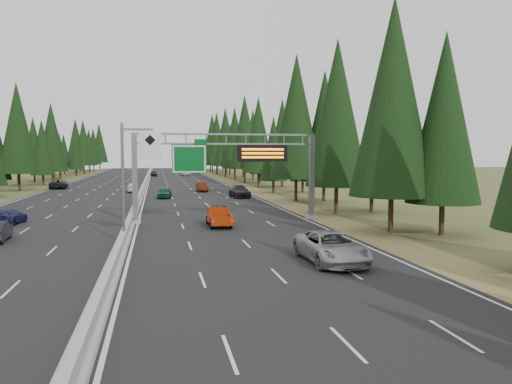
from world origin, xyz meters
TOP-DOWN VIEW (x-y plane):
  - road at (0.00, 80.00)m, footprint 32.00×260.00m
  - shoulder_right at (17.80, 80.00)m, footprint 3.60×260.00m
  - shoulder_left at (-17.80, 80.00)m, footprint 3.60×260.00m
  - median_barrier at (0.00, 80.00)m, footprint 0.70×260.00m
  - sign_gantry at (8.92, 34.88)m, footprint 16.75×0.98m
  - hov_sign_pole at (0.58, 24.97)m, footprint 2.80×0.50m
  - tree_row_right at (21.80, 74.25)m, footprint 12.02×242.93m
  - silver_minivan at (11.59, 16.89)m, footprint 2.95×6.17m
  - red_pickup at (7.21, 32.36)m, footprint 1.78×4.98m
  - car_ahead_green at (3.22, 59.86)m, footprint 2.22×4.56m
  - car_ahead_dkred at (9.29, 70.64)m, footprint 1.71×4.44m
  - car_ahead_dkgrey at (13.47, 59.09)m, footprint 2.57×5.72m
  - car_ahead_white at (10.10, 129.99)m, footprint 2.93×5.62m
  - car_ahead_far at (1.50, 128.71)m, footprint 1.87×4.47m
  - car_onc_blue at (-10.21, 36.51)m, footprint 2.28×4.67m
  - car_onc_white at (-1.50, 71.56)m, footprint 1.98×4.53m
  - car_onc_far at (-14.50, 82.36)m, footprint 3.14×6.04m

SIDE VIEW (x-z plane):
  - shoulder_right at x=17.80m, z-range 0.00..0.06m
  - shoulder_left at x=-17.80m, z-range 0.00..0.06m
  - road at x=0.00m, z-range 0.00..0.08m
  - median_barrier at x=0.00m, z-range -0.01..0.84m
  - car_onc_blue at x=-10.21m, z-range 0.08..1.39m
  - car_ahead_dkred at x=9.29m, z-range 0.08..1.52m
  - car_ahead_green at x=3.22m, z-range 0.08..1.58m
  - car_ahead_white at x=10.10m, z-range 0.08..1.59m
  - car_ahead_far at x=1.50m, z-range 0.08..1.59m
  - car_onc_white at x=-1.50m, z-range 0.08..1.60m
  - car_onc_far at x=-14.50m, z-range 0.08..1.70m
  - car_ahead_dkgrey at x=13.47m, z-range 0.08..1.71m
  - silver_minivan at x=11.59m, z-range 0.08..1.78m
  - red_pickup at x=7.21m, z-range 0.17..1.79m
  - hov_sign_pole at x=0.58m, z-range 0.72..8.72m
  - sign_gantry at x=8.92m, z-range 1.37..9.17m
  - tree_row_right at x=21.80m, z-range 0.11..19.03m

